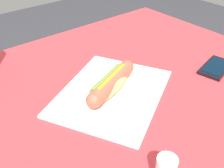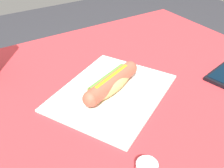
# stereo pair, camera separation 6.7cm
# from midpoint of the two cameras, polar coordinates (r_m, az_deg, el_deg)

# --- Properties ---
(dining_table) EXTENTS (0.98, 0.92, 0.76)m
(dining_table) POSITION_cam_midpoint_polar(r_m,az_deg,el_deg) (0.81, 3.12, -9.45)
(dining_table) COLOR brown
(dining_table) RESTS_ON ground
(paper_wrapper) EXTENTS (0.40, 0.37, 0.01)m
(paper_wrapper) POSITION_cam_midpoint_polar(r_m,az_deg,el_deg) (0.69, -2.80, -1.93)
(paper_wrapper) COLOR silver
(paper_wrapper) RESTS_ON dining_table
(hot_dog) EXTENTS (0.20, 0.10, 0.05)m
(hot_dog) POSITION_cam_midpoint_polar(r_m,az_deg,el_deg) (0.67, -2.94, 0.17)
(hot_dog) COLOR tan
(hot_dog) RESTS_ON paper_wrapper
(cell_phone) EXTENTS (0.14, 0.09, 0.01)m
(cell_phone) POSITION_cam_midpoint_polar(r_m,az_deg,el_deg) (0.84, 19.84, 3.39)
(cell_phone) COLOR black
(cell_phone) RESTS_ON dining_table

